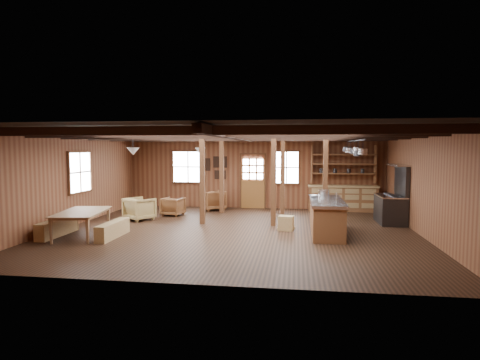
% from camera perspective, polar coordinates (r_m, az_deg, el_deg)
% --- Properties ---
extents(room, '(10.04, 9.04, 2.84)m').
position_cam_1_polar(room, '(11.21, -0.61, -0.27)').
color(room, black).
rests_on(room, ground).
extents(ceiling_joists, '(9.80, 8.82, 0.18)m').
position_cam_1_polar(ceiling_joists, '(11.35, -0.48, 6.26)').
color(ceiling_joists, black).
rests_on(ceiling_joists, ceiling).
extents(timber_posts, '(3.95, 2.35, 2.80)m').
position_cam_1_polar(timber_posts, '(13.21, 2.98, 0.45)').
color(timber_posts, '#3F2312').
rests_on(timber_posts, floor).
extents(back_door, '(1.02, 0.08, 2.15)m').
position_cam_1_polar(back_door, '(15.65, 1.84, -0.82)').
color(back_door, brown).
rests_on(back_door, floor).
extents(window_back_left, '(1.32, 0.06, 1.32)m').
position_cam_1_polar(window_back_left, '(16.10, -7.39, 1.86)').
color(window_back_left, white).
rests_on(window_back_left, wall_back).
extents(window_back_right, '(1.02, 0.06, 1.32)m').
position_cam_1_polar(window_back_right, '(15.53, 6.63, 1.77)').
color(window_back_right, white).
rests_on(window_back_right, wall_back).
extents(window_left, '(0.14, 1.24, 1.32)m').
position_cam_1_polar(window_left, '(13.34, -21.83, 1.03)').
color(window_left, white).
rests_on(window_left, wall_back).
extents(notice_boards, '(1.08, 0.03, 0.90)m').
position_cam_1_polar(notice_boards, '(15.84, -3.55, 1.99)').
color(notice_boards, beige).
rests_on(notice_boards, wall_back).
extents(back_counter, '(2.55, 0.60, 2.45)m').
position_cam_1_polar(back_counter, '(15.44, 14.39, -2.07)').
color(back_counter, brown).
rests_on(back_counter, floor).
extents(pendant_lamps, '(1.86, 2.36, 0.66)m').
position_cam_1_polar(pendant_lamps, '(12.67, -10.06, 4.07)').
color(pendant_lamps, '#2D2E30').
rests_on(pendant_lamps, ceiling).
extents(pot_rack, '(0.33, 3.00, 0.43)m').
position_cam_1_polar(pot_rack, '(11.61, 15.90, 4.17)').
color(pot_rack, '#2D2E30').
rests_on(pot_rack, ceiling).
extents(kitchen_island, '(0.89, 2.50, 1.20)m').
position_cam_1_polar(kitchen_island, '(11.22, 12.20, -5.12)').
color(kitchen_island, brown).
rests_on(kitchen_island, floor).
extents(step_stool, '(0.52, 0.40, 0.42)m').
position_cam_1_polar(step_stool, '(11.55, 6.56, -6.12)').
color(step_stool, olive).
rests_on(step_stool, floor).
extents(commercial_range, '(0.78, 1.49, 1.85)m').
position_cam_1_polar(commercial_range, '(13.40, 20.81, -3.19)').
color(commercial_range, '#2D2E30').
rests_on(commercial_range, floor).
extents(dining_table, '(1.39, 2.08, 0.68)m').
position_cam_1_polar(dining_table, '(11.46, -21.36, -5.84)').
color(dining_table, brown).
rests_on(dining_table, floor).
extents(bench_wall, '(0.30, 1.58, 0.44)m').
position_cam_1_polar(bench_wall, '(11.86, -24.52, -6.18)').
color(bench_wall, olive).
rests_on(bench_wall, floor).
extents(bench_aisle, '(0.28, 1.50, 0.41)m').
position_cam_1_polar(bench_aisle, '(11.11, -17.64, -6.75)').
color(bench_aisle, olive).
rests_on(bench_aisle, floor).
extents(armchair_a, '(1.12, 1.13, 0.75)m').
position_cam_1_polar(armchair_a, '(15.24, -3.89, -2.89)').
color(armchair_a, brown).
rests_on(armchair_a, floor).
extents(armchair_b, '(0.79, 0.81, 0.63)m').
position_cam_1_polar(armchair_b, '(14.17, -9.49, -3.74)').
color(armchair_b, brown).
rests_on(armchair_b, floor).
extents(armchair_c, '(1.11, 1.12, 0.74)m').
position_cam_1_polar(armchair_c, '(13.48, -14.09, -3.99)').
color(armchair_c, olive).
rests_on(armchair_c, floor).
extents(counter_pot, '(0.30, 0.30, 0.18)m').
position_cam_1_polar(counter_pot, '(12.02, 11.86, -1.81)').
color(counter_pot, silver).
rests_on(counter_pot, kitchen_island).
extents(bowl, '(0.35, 0.35, 0.07)m').
position_cam_1_polar(bowl, '(11.67, 10.43, -2.26)').
color(bowl, silver).
rests_on(bowl, kitchen_island).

